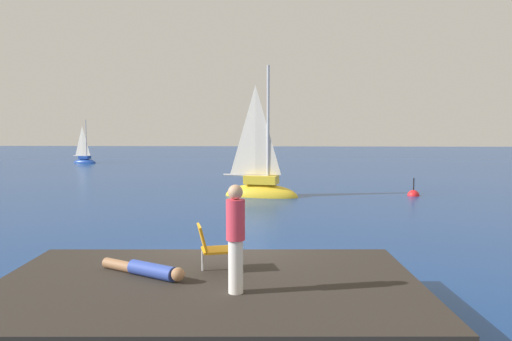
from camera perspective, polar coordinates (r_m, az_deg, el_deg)
ground_plane at (r=10.74m, az=-4.22°, el=-12.23°), size 160.00×160.00×0.00m
shore_ledge at (r=8.09m, az=-5.71°, el=-15.33°), size 6.99×4.47×0.73m
boulder_seaward at (r=9.86m, az=4.84°, el=-13.82°), size 1.80×1.58×0.94m
boulder_inland at (r=10.55m, az=-0.13°, el=-12.54°), size 1.89×1.96×1.06m
sailboat_near at (r=22.75m, az=0.57°, el=-2.18°), size 3.69×1.95×6.69m
sailboat_far at (r=48.11m, az=-19.54°, el=1.12°), size 2.47×1.37×4.46m
person_sunbather at (r=8.36m, az=-12.79°, el=-11.30°), size 1.60×0.99×0.25m
person_standing at (r=7.19m, az=-2.42°, el=-7.67°), size 0.28×0.28×1.62m
beach_chair at (r=8.44m, az=-5.35°, el=-8.74°), size 0.70×0.62×0.80m
marker_buoy at (r=24.24m, az=18.05°, el=-2.83°), size 0.56×0.56×1.13m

